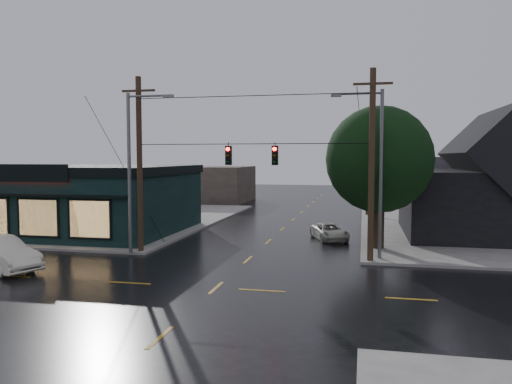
% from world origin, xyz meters
% --- Properties ---
extents(ground_plane, '(160.00, 160.00, 0.00)m').
position_xyz_m(ground_plane, '(0.00, 0.00, 0.00)').
color(ground_plane, black).
extents(sidewalk_nw, '(28.00, 28.00, 0.15)m').
position_xyz_m(sidewalk_nw, '(-20.00, 20.00, 0.07)').
color(sidewalk_nw, slate).
rests_on(sidewalk_nw, ground).
extents(pizza_shop, '(16.30, 12.34, 4.90)m').
position_xyz_m(pizza_shop, '(-15.00, 12.94, 2.56)').
color(pizza_shop, black).
rests_on(pizza_shop, ground).
extents(ne_building, '(12.60, 11.60, 8.75)m').
position_xyz_m(ne_building, '(15.00, 17.00, 4.47)').
color(ne_building, black).
rests_on(ne_building, ground).
extents(corner_tree, '(6.34, 6.34, 8.47)m').
position_xyz_m(corner_tree, '(7.00, 10.33, 5.43)').
color(corner_tree, black).
rests_on(corner_tree, ground).
extents(utility_pole_nw, '(2.00, 0.32, 10.15)m').
position_xyz_m(utility_pole_nw, '(-6.50, 6.50, 0.00)').
color(utility_pole_nw, black).
rests_on(utility_pole_nw, ground).
extents(utility_pole_ne, '(2.00, 0.32, 10.15)m').
position_xyz_m(utility_pole_ne, '(6.50, 6.50, 0.00)').
color(utility_pole_ne, black).
rests_on(utility_pole_ne, ground).
extents(utility_pole_far_a, '(2.00, 0.32, 9.65)m').
position_xyz_m(utility_pole_far_a, '(6.50, 28.00, 0.00)').
color(utility_pole_far_a, black).
rests_on(utility_pole_far_a, ground).
extents(utility_pole_far_b, '(2.00, 0.32, 9.15)m').
position_xyz_m(utility_pole_far_b, '(6.50, 48.00, 0.00)').
color(utility_pole_far_b, black).
rests_on(utility_pole_far_b, ground).
extents(utility_pole_far_c, '(2.00, 0.32, 9.15)m').
position_xyz_m(utility_pole_far_c, '(6.50, 68.00, 0.00)').
color(utility_pole_far_c, black).
rests_on(utility_pole_far_c, ground).
extents(span_signal_assembly, '(13.00, 0.48, 1.23)m').
position_xyz_m(span_signal_assembly, '(0.10, 6.50, 5.70)').
color(span_signal_assembly, black).
rests_on(span_signal_assembly, ground).
extents(streetlight_nw, '(5.40, 0.30, 9.15)m').
position_xyz_m(streetlight_nw, '(-6.80, 5.80, 0.00)').
color(streetlight_nw, slate).
rests_on(streetlight_nw, ground).
extents(streetlight_ne, '(5.40, 0.30, 9.15)m').
position_xyz_m(streetlight_ne, '(7.00, 7.20, 0.00)').
color(streetlight_ne, slate).
rests_on(streetlight_ne, ground).
extents(bg_building_west, '(12.00, 10.00, 4.40)m').
position_xyz_m(bg_building_west, '(-14.00, 40.00, 2.20)').
color(bg_building_west, '#3E332D').
rests_on(bg_building_west, ground).
extents(bg_building_east, '(14.00, 12.00, 5.60)m').
position_xyz_m(bg_building_east, '(16.00, 45.00, 2.80)').
color(bg_building_east, '#232328').
rests_on(bg_building_east, ground).
extents(suv_silver, '(3.14, 4.37, 1.11)m').
position_xyz_m(suv_silver, '(3.91, 13.57, 0.55)').
color(suv_silver, '#ADADA0').
rests_on(suv_silver, ground).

